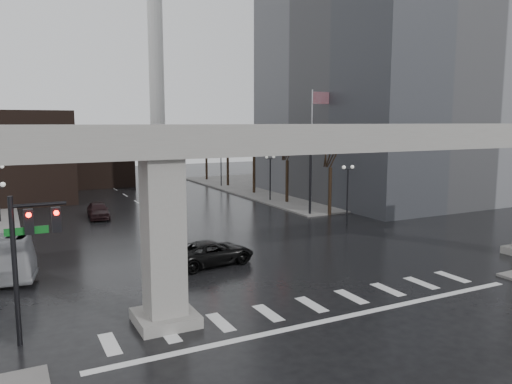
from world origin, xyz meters
The scene contains 19 objects.
ground centered at (0.00, 0.00, 0.00)m, with size 160.00×160.00×0.00m, color black.
sidewalk_ne centered at (26.00, 36.00, 0.07)m, with size 28.00×36.00×0.15m, color slate.
elevated_guideway centered at (1.26, 0.00, 6.88)m, with size 48.00×2.60×8.70m.
office_tower centered at (28.00, 26.00, 21.00)m, with size 22.00×26.00×42.00m, color slate.
building_far_mid centered at (-2.00, 52.00, 4.00)m, with size 10.00×10.00×8.00m, color black.
smokestack centered at (6.00, 46.00, 13.35)m, with size 3.60×3.60×30.00m.
signal_mast_arm centered at (8.99, 18.80, 5.83)m, with size 12.12×0.43×8.00m.
signal_left_pole centered at (-12.25, 0.50, 4.07)m, with size 2.30×0.30×6.00m.
flagpole_assembly centered at (15.29, 22.00, 7.53)m, with size 2.06×0.12×12.00m.
lamp_right_0 centered at (13.50, 14.00, 3.47)m, with size 1.22×0.32×5.11m.
lamp_right_1 centered at (13.50, 28.00, 3.47)m, with size 1.22×0.32×5.11m.
lamp_right_2 centered at (13.50, 42.00, 3.47)m, with size 1.22×0.32×5.11m.
tree_right_0 centered at (14.53, 18.02, 2.79)m, with size 1.09×1.58×7.50m.
tree_right_1 centered at (14.53, 26.02, 2.85)m, with size 1.09×1.61×7.67m.
tree_right_2 centered at (14.53, 34.02, 2.91)m, with size 1.10×1.63×7.85m.
tree_right_3 centered at (14.53, 42.02, 2.98)m, with size 1.11×1.66×8.02m.
tree_right_4 centered at (14.53, 50.02, 3.04)m, with size 1.12×1.69×8.19m.
pickup_truck centered at (-1.75, 7.60, 0.76)m, with size 2.51×5.44×1.51m, color black.
far_car centered at (-5.43, 26.27, 0.75)m, with size 1.78×4.42×1.51m, color black.
Camera 1 is at (-12.95, -20.49, 8.81)m, focal length 35.00 mm.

